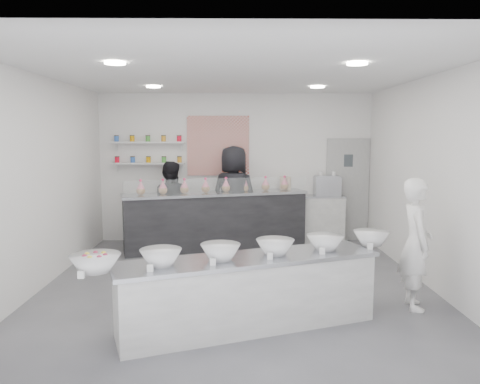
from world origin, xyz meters
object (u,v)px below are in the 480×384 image
staff_left (170,204)px  espresso_ledge (312,219)px  staff_right (234,196)px  woman_prep (416,244)px  prep_counter (248,293)px  back_bar (216,220)px  espresso_machine (327,186)px

staff_left → espresso_ledge: bearing=-166.1°
espresso_ledge → staff_right: (-1.59, -0.25, 0.50)m
woman_prep → staff_right: (-2.26, 3.40, 0.16)m
prep_counter → back_bar: 3.79m
espresso_ledge → espresso_machine: 0.73m
woman_prep → espresso_machine: bearing=12.3°
espresso_machine → espresso_ledge: bearing=180.0°
espresso_ledge → espresso_machine: bearing=0.0°
back_bar → prep_counter: bearing=-98.3°
espresso_ledge → staff_left: size_ratio=0.78×
prep_counter → woman_prep: (2.10, 0.60, 0.41)m
espresso_ledge → woman_prep: size_ratio=0.79×
espresso_machine → staff_left: 3.16m
woman_prep → staff_left: 4.90m
prep_counter → espresso_ledge: size_ratio=2.32×
espresso_ledge → espresso_machine: size_ratio=2.55×
back_bar → woman_prep: bearing=-66.3°
back_bar → espresso_ledge: size_ratio=2.72×
espresso_ledge → woman_prep: 3.73m
back_bar → espresso_machine: bearing=-3.1°
espresso_ledge → staff_left: bearing=-175.1°
staff_right → espresso_ledge: bearing=-147.2°
staff_left → prep_counter: bearing=118.4°
espresso_ledge → staff_left: (-2.84, -0.24, 0.35)m
espresso_ledge → staff_left: staff_left is taller
espresso_machine → prep_counter: bearing=-111.9°
prep_counter → woman_prep: woman_prep is taller
back_bar → espresso_ledge: (1.92, 0.50, -0.06)m
espresso_machine → staff_left: bearing=-175.5°
prep_counter → espresso_ledge: bearing=51.7°
staff_left → staff_right: (1.25, -0.01, 0.15)m
espresso_machine → woman_prep: (0.39, -3.66, -0.33)m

